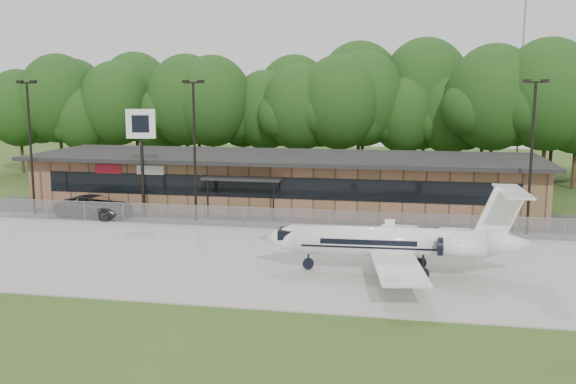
% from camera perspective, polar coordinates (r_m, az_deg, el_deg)
% --- Properties ---
extents(ground, '(160.00, 160.00, 0.00)m').
position_cam_1_polar(ground, '(30.75, -9.33, -9.25)').
color(ground, '#334F1C').
rests_on(ground, ground).
extents(apron, '(64.00, 18.00, 0.08)m').
position_cam_1_polar(apron, '(38.03, -5.17, -5.49)').
color(apron, '#9E9B93').
rests_on(apron, ground).
extents(parking_lot, '(50.00, 9.00, 0.06)m').
position_cam_1_polar(parking_lot, '(48.90, -1.45, -2.14)').
color(parking_lot, '#383835').
rests_on(parking_lot, ground).
extents(terminal, '(41.00, 11.65, 4.30)m').
position_cam_1_polar(terminal, '(52.81, -0.44, 1.08)').
color(terminal, '#8D5C46').
rests_on(terminal, ground).
extents(fence, '(46.00, 0.04, 1.52)m').
position_cam_1_polar(fence, '(44.45, -2.69, -2.32)').
color(fence, gray).
rests_on(fence, ground).
extents(treeline, '(72.00, 12.00, 15.00)m').
position_cam_1_polar(treeline, '(70.11, 2.48, 7.46)').
color(treeline, '#123410').
rests_on(treeline, ground).
extents(radio_mast, '(0.20, 0.20, 25.00)m').
position_cam_1_polar(radio_mast, '(76.28, 20.10, 10.82)').
color(radio_mast, gray).
rests_on(radio_mast, ground).
extents(light_pole_left, '(1.55, 0.30, 10.23)m').
position_cam_1_polar(light_pole_left, '(52.28, -21.95, 4.52)').
color(light_pole_left, black).
rests_on(light_pole_left, ground).
extents(light_pole_mid, '(1.55, 0.30, 10.23)m').
position_cam_1_polar(light_pole_mid, '(46.55, -8.32, 4.58)').
color(light_pole_mid, black).
rests_on(light_pole_mid, ground).
extents(light_pole_right, '(1.55, 0.30, 10.23)m').
position_cam_1_polar(light_pole_right, '(44.65, 20.87, 3.88)').
color(light_pole_right, black).
rests_on(light_pole_right, ground).
extents(business_jet, '(14.07, 12.52, 4.74)m').
position_cam_1_polar(business_jet, '(33.92, 9.69, -4.52)').
color(business_jet, white).
rests_on(business_jet, ground).
extents(suv, '(6.41, 3.67, 1.68)m').
position_cam_1_polar(suv, '(50.42, -16.79, -1.25)').
color(suv, '#323134').
rests_on(suv, ground).
extents(pole_sign, '(2.14, 0.65, 8.15)m').
position_cam_1_polar(pole_sign, '(48.33, -12.92, 4.93)').
color(pole_sign, black).
rests_on(pole_sign, ground).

